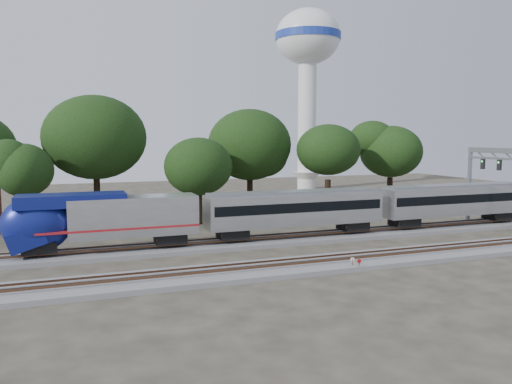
{
  "coord_description": "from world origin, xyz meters",
  "views": [
    {
      "loc": [
        -14.35,
        -39.1,
        10.39
      ],
      "look_at": [
        1.8,
        5.0,
        5.23
      ],
      "focal_mm": 35.0,
      "sensor_mm": 36.0,
      "label": 1
    }
  ],
  "objects": [
    {
      "name": "switch_stand_white",
      "position": [
        5.89,
        -5.82,
        0.66
      ],
      "size": [
        0.32,
        0.11,
        1.03
      ],
      "rotation": [
        0.0,
        0.0,
        -0.25
      ],
      "color": "#512D19",
      "rests_on": "ground"
    },
    {
      "name": "tree_4",
      "position": [
        -0.45,
        18.81,
        6.91
      ],
      "size": [
        7.04,
        7.04,
        9.93
      ],
      "color": "black",
      "rests_on": "ground"
    },
    {
      "name": "train",
      "position": [
        26.28,
        6.0,
        3.34
      ],
      "size": [
        95.09,
        3.28,
        4.84
      ],
      "color": "silver",
      "rests_on": "ground"
    },
    {
      "name": "track_near",
      "position": [
        0.0,
        -4.0,
        0.21
      ],
      "size": [
        160.0,
        5.0,
        0.73
      ],
      "color": "slate",
      "rests_on": "ground"
    },
    {
      "name": "water_tower",
      "position": [
        29.01,
        50.18,
        25.92
      ],
      "size": [
        12.64,
        12.64,
        34.98
      ],
      "color": "silver",
      "rests_on": "ground"
    },
    {
      "name": "tree_7",
      "position": [
        29.68,
        23.28,
        8.27
      ],
      "size": [
        8.43,
        8.43,
        11.88
      ],
      "color": "black",
      "rests_on": "ground"
    },
    {
      "name": "tree_6",
      "position": [
        17.76,
        20.43,
        8.7
      ],
      "size": [
        8.86,
        8.86,
        12.49
      ],
      "color": "black",
      "rests_on": "ground"
    },
    {
      "name": "tree_5",
      "position": [
        8.5,
        25.78,
        9.35
      ],
      "size": [
        9.51,
        9.51,
        13.41
      ],
      "color": "black",
      "rests_on": "ground"
    },
    {
      "name": "signal_gantry",
      "position": [
        31.62,
        6.0,
        6.68
      ],
      "size": [
        0.64,
        7.54,
        9.17
      ],
      "color": "gray",
      "rests_on": "ground"
    },
    {
      "name": "switch_lever",
      "position": [
        4.76,
        -5.11,
        0.15
      ],
      "size": [
        0.56,
        0.42,
        0.3
      ],
      "primitive_type": "cube",
      "rotation": [
        0.0,
        0.0,
        -0.26
      ],
      "color": "#512D19",
      "rests_on": "ground"
    },
    {
      "name": "ground",
      "position": [
        0.0,
        0.0,
        0.0
      ],
      "size": [
        160.0,
        160.0,
        0.0
      ],
      "primitive_type": "plane",
      "color": "#383328",
      "rests_on": "ground"
    },
    {
      "name": "track_far",
      "position": [
        0.0,
        6.0,
        0.21
      ],
      "size": [
        160.0,
        5.0,
        0.73
      ],
      "color": "slate",
      "rests_on": "ground"
    },
    {
      "name": "switch_stand_red",
      "position": [
        6.16,
        -6.36,
        0.64
      ],
      "size": [
        0.32,
        0.06,
        1.0
      ],
      "rotation": [
        0.0,
        0.0,
        -0.08
      ],
      "color": "#512D19",
      "rests_on": "ground"
    },
    {
      "name": "tree_2",
      "position": [
        -19.24,
        18.22,
        6.93
      ],
      "size": [
        7.07,
        7.07,
        9.96
      ],
      "color": "black",
      "rests_on": "ground"
    },
    {
      "name": "tree_3",
      "position": [
        -11.83,
        23.43,
        10.35
      ],
      "size": [
        10.53,
        10.53,
        14.85
      ],
      "color": "black",
      "rests_on": "ground"
    }
  ]
}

